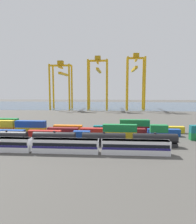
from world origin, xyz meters
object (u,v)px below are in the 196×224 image
(shipping_container_14, at_px, (63,131))
(freight_tank_row, at_px, (79,138))
(passenger_train, at_px, (66,145))
(gantry_crane_central, at_px, (98,77))
(shipping_container_18, at_px, (5,127))
(shipping_container_17, at_px, (164,132))
(shipping_container_3, at_px, (82,134))
(shipping_container_25, at_px, (169,130))
(gantry_crane_east, at_px, (135,76))
(gantry_crane_west, at_px, (62,80))
(shipping_container_20, at_px, (36,128))
(shipping_container_4, at_px, (120,135))

(shipping_container_14, bearing_deg, freight_tank_row, -59.57)
(freight_tank_row, height_order, shipping_container_14, freight_tank_row)
(passenger_train, bearing_deg, gantry_crane_central, 90.05)
(shipping_container_14, distance_m, shipping_container_18, 27.75)
(passenger_train, bearing_deg, shipping_container_17, 35.70)
(shipping_container_17, bearing_deg, gantry_crane_central, 107.52)
(shipping_container_17, relative_size, shipping_container_18, 1.00)
(shipping_container_3, relative_size, shipping_container_18, 0.50)
(shipping_container_18, bearing_deg, shipping_container_3, -18.27)
(shipping_container_3, xyz_separation_m, shipping_container_25, (34.12, 11.71, 0.00))
(gantry_crane_east, bearing_deg, shipping_container_18, -123.88)
(shipping_container_18, relative_size, gantry_crane_west, 0.29)
(shipping_container_14, xyz_separation_m, shipping_container_25, (42.47, 5.86, 0.00))
(shipping_container_3, distance_m, shipping_container_25, 36.07)
(shipping_container_3, height_order, shipping_container_14, same)
(passenger_train, bearing_deg, shipping_container_14, 105.38)
(shipping_container_18, bearing_deg, shipping_container_25, 0.00)
(shipping_container_20, bearing_deg, shipping_container_4, -18.33)
(shipping_container_3, height_order, shipping_container_17, same)
(shipping_container_4, xyz_separation_m, shipping_container_20, (-35.34, 11.71, 0.00))
(gantry_crane_central, height_order, gantry_crane_east, gantry_crane_east)
(shipping_container_3, height_order, gantry_crane_west, gantry_crane_west)
(shipping_container_20, bearing_deg, gantry_crane_central, 78.69)
(shipping_container_20, distance_m, shipping_container_25, 55.68)
(gantry_crane_central, bearing_deg, gantry_crane_west, -177.95)
(shipping_container_3, xyz_separation_m, shipping_container_18, (-35.48, 11.71, 0.00))
(shipping_container_4, height_order, shipping_container_20, same)
(shipping_container_20, relative_size, gantry_crane_west, 0.15)
(gantry_crane_west, bearing_deg, passenger_train, -75.69)
(freight_tank_row, bearing_deg, shipping_container_3, 92.98)
(shipping_container_14, relative_size, shipping_container_18, 1.00)
(shipping_container_17, height_order, gantry_crane_west, gantry_crane_west)
(shipping_container_18, bearing_deg, freight_tank_row, -30.16)
(freight_tank_row, xyz_separation_m, gantry_crane_west, (-34.49, 117.45, 23.57))
(gantry_crane_west, relative_size, gantry_crane_east, 0.88)
(gantry_crane_central, bearing_deg, gantry_crane_east, -0.40)
(shipping_container_4, height_order, shipping_container_18, same)
(freight_tank_row, height_order, shipping_container_4, freight_tank_row)
(passenger_train, height_order, gantry_crane_west, gantry_crane_west)
(gantry_crane_central, bearing_deg, shipping_container_3, -88.95)
(freight_tank_row, relative_size, shipping_container_4, 5.09)
(shipping_container_18, relative_size, shipping_container_25, 1.00)
(shipping_container_3, xyz_separation_m, shipping_container_4, (13.78, 0.00, 0.00))
(gantry_crane_central, bearing_deg, shipping_container_14, -93.50)
(freight_tank_row, bearing_deg, shipping_container_20, 136.53)
(shipping_container_18, height_order, gantry_crane_central, gantry_crane_central)
(passenger_train, xyz_separation_m, gantry_crane_central, (-0.10, 126.97, 25.87))
(shipping_container_3, distance_m, shipping_container_14, 10.20)
(passenger_train, bearing_deg, shipping_container_25, 39.09)
(freight_tank_row, relative_size, gantry_crane_central, 1.36)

